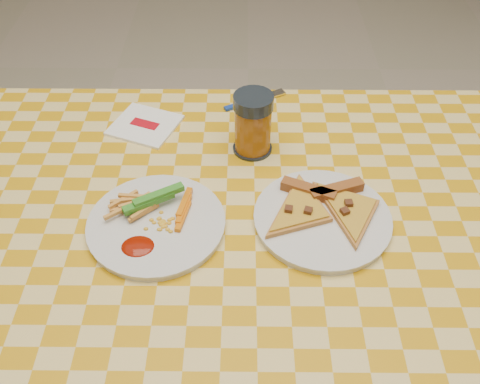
{
  "coord_description": "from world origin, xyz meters",
  "views": [
    {
      "loc": [
        -0.02,
        -0.6,
        1.44
      ],
      "look_at": [
        -0.03,
        0.08,
        0.78
      ],
      "focal_mm": 40.0,
      "sensor_mm": 36.0,
      "label": 1
    }
  ],
  "objects_px": {
    "drink_glass": "(253,124)",
    "plate_right": "(322,219)",
    "plate_left": "(157,225)",
    "table": "(254,262)"
  },
  "relations": [
    {
      "from": "plate_left",
      "to": "drink_glass",
      "type": "relative_size",
      "value": 1.84
    },
    {
      "from": "drink_glass",
      "to": "table",
      "type": "bearing_deg",
      "value": -89.27
    },
    {
      "from": "table",
      "to": "plate_right",
      "type": "bearing_deg",
      "value": 15.22
    },
    {
      "from": "table",
      "to": "plate_left",
      "type": "relative_size",
      "value": 5.54
    },
    {
      "from": "table",
      "to": "drink_glass",
      "type": "distance_m",
      "value": 0.26
    },
    {
      "from": "table",
      "to": "plate_left",
      "type": "bearing_deg",
      "value": 174.59
    },
    {
      "from": "drink_glass",
      "to": "plate_right",
      "type": "bearing_deg",
      "value": -58.85
    },
    {
      "from": "plate_left",
      "to": "plate_right",
      "type": "bearing_deg",
      "value": 3.11
    },
    {
      "from": "table",
      "to": "plate_left",
      "type": "height_order",
      "value": "plate_left"
    },
    {
      "from": "table",
      "to": "plate_left",
      "type": "xyz_separation_m",
      "value": [
        -0.17,
        0.02,
        0.08
      ]
    }
  ]
}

